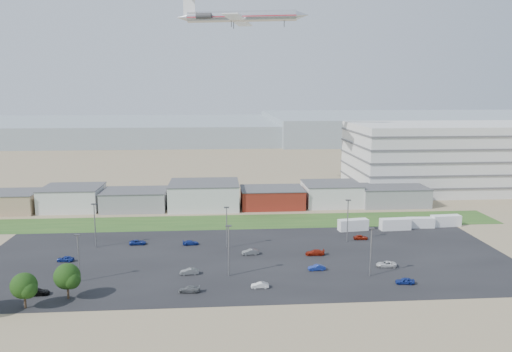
{
  "coord_description": "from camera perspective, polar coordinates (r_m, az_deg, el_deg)",
  "views": [
    {
      "loc": [
        -1.24,
        -87.89,
        37.92
      ],
      "look_at": [
        7.12,
        22.0,
        18.67
      ],
      "focal_mm": 35.0,
      "sensor_mm": 36.0,
      "label": 1
    }
  ],
  "objects": [
    {
      "name": "ground",
      "position": [
        95.73,
        -3.34,
        -13.45
      ],
      "size": [
        700.0,
        700.0,
        0.0
      ],
      "primitive_type": "plane",
      "color": "#846E54",
      "rests_on": "ground"
    },
    {
      "name": "parking_lot",
      "position": [
        114.53,
        -0.99,
        -9.43
      ],
      "size": [
        120.0,
        50.0,
        0.01
      ],
      "primitive_type": "cube",
      "color": "black",
      "rests_on": "ground"
    },
    {
      "name": "grass_strip",
      "position": [
        144.94,
        -3.72,
        -5.28
      ],
      "size": [
        160.0,
        16.0,
        0.02
      ],
      "primitive_type": "cube",
      "color": "#27501E",
      "rests_on": "ground"
    },
    {
      "name": "hills_backdrop",
      "position": [
        406.37,
        1.5,
        5.19
      ],
      "size": [
        700.0,
        200.0,
        9.0
      ],
      "primitive_type": null,
      "color": "gray",
      "rests_on": "ground"
    },
    {
      "name": "building_row",
      "position": [
        163.23,
        -9.8,
        -2.23
      ],
      "size": [
        170.0,
        20.0,
        8.0
      ],
      "primitive_type": null,
      "color": "silver",
      "rests_on": "ground"
    },
    {
      "name": "parking_garage",
      "position": [
        205.96,
        22.0,
        2.09
      ],
      "size": [
        80.0,
        40.0,
        25.0
      ],
      "primitive_type": "cube",
      "color": "silver",
      "rests_on": "ground"
    },
    {
      "name": "box_trailer_a",
      "position": [
        138.64,
        11.04,
        -5.5
      ],
      "size": [
        8.42,
        3.68,
        3.05
      ],
      "primitive_type": null,
      "rotation": [
        0.0,
        0.0,
        0.14
      ],
      "color": "silver",
      "rests_on": "ground"
    },
    {
      "name": "box_trailer_b",
      "position": [
        141.91,
        15.62,
        -5.32
      ],
      "size": [
        8.4,
        3.08,
        3.1
      ],
      "primitive_type": null,
      "rotation": [
        0.0,
        0.0,
        0.06
      ],
      "color": "silver",
      "rests_on": "ground"
    },
    {
      "name": "box_trailer_c",
      "position": [
        146.15,
        18.28,
        -5.08
      ],
      "size": [
        7.53,
        2.66,
        2.79
      ],
      "primitive_type": null,
      "rotation": [
        0.0,
        0.0,
        -0.05
      ],
      "color": "silver",
      "rests_on": "ground"
    },
    {
      "name": "box_trailer_d",
      "position": [
        150.05,
        20.87,
        -4.79
      ],
      "size": [
        8.32,
        3.06,
        3.07
      ],
      "primitive_type": null,
      "rotation": [
        0.0,
        0.0,
        0.06
      ],
      "color": "silver",
      "rests_on": "ground"
    },
    {
      "name": "tree_right",
      "position": [
        97.83,
        -24.98,
        -11.57
      ],
      "size": [
        4.86,
        4.86,
        7.29
      ],
      "primitive_type": null,
      "color": "black",
      "rests_on": "ground"
    },
    {
      "name": "tree_near",
      "position": [
        98.9,
        -20.77,
        -10.95
      ],
      "size": [
        5.06,
        5.06,
        7.59
      ],
      "primitive_type": null,
      "color": "black",
      "rests_on": "ground"
    },
    {
      "name": "lightpole_front_l",
      "position": [
        106.16,
        -19.6,
        -8.84
      ],
      "size": [
        1.14,
        0.48,
        9.71
      ],
      "primitive_type": null,
      "color": "slate",
      "rests_on": "ground"
    },
    {
      "name": "lightpole_front_m",
      "position": [
        103.06,
        -3.14,
        -8.53
      ],
      "size": [
        1.26,
        0.53,
        10.72
      ],
      "primitive_type": null,
      "color": "slate",
      "rests_on": "ground"
    },
    {
      "name": "lightpole_front_r",
      "position": [
        105.53,
        12.98,
        -8.47
      ],
      "size": [
        1.2,
        0.5,
        10.22
      ],
      "primitive_type": null,
      "color": "slate",
      "rests_on": "ground"
    },
    {
      "name": "lightpole_back_l",
      "position": [
        126.93,
        -17.92,
        -5.42
      ],
      "size": [
        1.28,
        0.53,
        10.87
      ],
      "primitive_type": null,
      "color": "slate",
      "rests_on": "ground"
    },
    {
      "name": "lightpole_back_m",
      "position": [
        120.69,
        -3.36,
        -5.9
      ],
      "size": [
        1.2,
        0.5,
        10.16
      ],
      "primitive_type": null,
      "color": "slate",
      "rests_on": "ground"
    },
    {
      "name": "lightpole_back_r",
      "position": [
        127.36,
        10.43,
        -5.05
      ],
      "size": [
        1.27,
        0.53,
        10.81
      ],
      "primitive_type": null,
      "color": "slate",
      "rests_on": "ground"
    },
    {
      "name": "airliner",
      "position": [
        180.11,
        -1.67,
        17.78
      ],
      "size": [
        52.04,
        40.79,
        13.69
      ],
      "primitive_type": null,
      "rotation": [
        0.0,
        0.0,
        -0.22
      ],
      "color": "silver"
    },
    {
      "name": "parked_car_0",
      "position": [
        113.0,
        14.66,
        -9.72
      ],
      "size": [
        4.47,
        2.39,
        1.2
      ],
      "primitive_type": "imported",
      "rotation": [
        0.0,
        0.0,
        -1.67
      ],
      "color": "silver",
      "rests_on": "ground"
    },
    {
      "name": "parked_car_1",
      "position": [
        108.2,
        6.95,
        -10.35
      ],
      "size": [
        3.73,
        1.53,
        1.2
      ],
      "primitive_type": "imported",
      "rotation": [
        0.0,
        0.0,
        -1.5
      ],
      "color": "navy",
      "rests_on": "ground"
    },
    {
      "name": "parked_car_2",
      "position": [
        104.63,
        16.65,
        -11.41
      ],
      "size": [
        3.87,
        1.97,
        1.26
      ],
      "primitive_type": "imported",
      "rotation": [
        0.0,
        0.0,
        -1.7
      ],
      "color": "navy",
      "rests_on": "ground"
    },
    {
      "name": "parked_car_3",
      "position": [
        97.48,
        -7.65,
        -12.7
      ],
      "size": [
        4.22,
        1.99,
        1.19
      ],
      "primitive_type": "imported",
      "rotation": [
        0.0,
        0.0,
        -1.65
      ],
      "color": "#595B5E",
      "rests_on": "ground"
    },
    {
      "name": "parked_car_4",
      "position": [
        106.09,
        -7.62,
        -10.76
      ],
      "size": [
        3.94,
        1.54,
        1.28
      ],
      "primitive_type": "imported",
      "rotation": [
        0.0,
        0.0,
        -1.52
      ],
      "color": "#595B5E",
      "rests_on": "ground"
    },
    {
      "name": "parked_car_5",
      "position": [
        120.33,
        -20.95,
        -8.83
      ],
      "size": [
        3.84,
        1.88,
        1.26
      ],
      "primitive_type": "imported",
      "rotation": [
        0.0,
        0.0,
        -1.68
      ],
      "color": "navy",
      "rests_on": "ground"
    },
    {
      "name": "parked_car_6",
      "position": [
        125.05,
        -7.48,
        -7.56
      ],
      "size": [
        4.07,
        2.02,
        1.14
      ],
      "primitive_type": "imported",
      "rotation": [
        0.0,
        0.0,
        1.68
      ],
      "color": "navy",
      "rests_on": "ground"
    },
    {
      "name": "parked_car_7",
      "position": [
        116.99,
        -0.65,
        -8.67
      ],
      "size": [
        4.05,
        1.71,
        1.3
      ],
      "primitive_type": "imported",
      "rotation": [
        0.0,
        0.0,
        -1.48
      ],
      "color": "#595B5E",
      "rests_on": "ground"
    },
    {
      "name": "parked_car_8",
      "position": [
        130.98,
        11.87,
        -6.86
      ],
      "size": [
        3.69,
        1.61,
        1.24
      ],
      "primitive_type": "imported",
      "rotation": [
        0.0,
        0.0,
        1.53
      ],
      "color": "maroon",
      "rests_on": "ground"
    },
    {
      "name": "parked_car_9",
      "position": [
        127.65,
        -13.37,
        -7.38
      ],
      "size": [
        4.14,
        1.93,
        1.15
      ],
      "primitive_type": "imported",
      "rotation": [
        0.0,
        0.0,
        1.58
      ],
      "color": "navy",
      "rests_on": "ground"
    },
    {
      "name": "parked_car_10",
      "position": [
        103.73,
        -23.71,
        -12.03
      ],
      "size": [
        4.52,
        2.12,
        1.28
      ],
      "primitive_type": "imported",
      "rotation": [
        0.0,
        0.0,
        1.65
      ],
      "color": "black",
      "rests_on": "ground"
    },
    {
      "name": "parked_car_12",
      "position": [
        117.46,
        6.75,
        -8.67
      ],
      "size": [
        4.48,
        2.0,
        1.28
      ],
      "primitive_type": "imported",
      "rotation": [
        0.0,
        0.0,
        -1.62
      ],
      "color": "maroon",
      "rests_on": "ground"
    },
    {
      "name": "parked_car_13",
      "position": [
        98.54,
        0.45,
        -12.37
      ],
      "size": [
        3.42,
        1.2,
        1.13
      ],
      "primitive_type": "imported",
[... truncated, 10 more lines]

